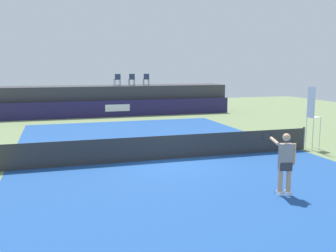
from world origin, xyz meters
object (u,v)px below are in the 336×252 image
spectator_chair_left (132,79)px  umpire_chair (312,113)px  net_post_far (303,138)px  tennis_player (285,161)px  spectator_chair_far_left (117,79)px  spectator_chair_center (146,79)px  tennis_ball (177,148)px

spectator_chair_left → umpire_chair: 16.13m
net_post_far → tennis_player: bearing=-131.1°
umpire_chair → tennis_player: (-4.67, -4.91, -0.63)m
net_post_far → tennis_player: 6.55m
spectator_chair_far_left → spectator_chair_left: 1.15m
spectator_chair_left → spectator_chair_center: (1.15, -0.05, 0.00)m
tennis_ball → net_post_far: bearing=-17.0°
umpire_chair → spectator_chair_far_left: bearing=111.7°
tennis_player → spectator_chair_left: bearing=90.7°
umpire_chair → tennis_ball: size_ratio=40.59×
spectator_chair_far_left → tennis_ball: (0.35, -13.57, -2.66)m
spectator_chair_center → net_post_far: (3.40, -15.26, -2.19)m
spectator_chair_far_left → net_post_far: size_ratio=0.89×
umpire_chair → tennis_ball: umpire_chair is taller
spectator_chair_center → umpire_chair: 15.77m
spectator_chair_far_left → spectator_chair_center: (2.29, 0.06, 0.00)m
umpire_chair → tennis_player: size_ratio=1.56×
tennis_player → tennis_ball: bearing=99.0°
spectator_chair_left → net_post_far: spectator_chair_left is taller
spectator_chair_left → tennis_player: spectator_chair_left is taller
umpire_chair → tennis_player: umpire_chair is taller
spectator_chair_far_left → umpire_chair: 16.42m
net_post_far → spectator_chair_far_left: bearing=110.5°
net_post_far → spectator_chair_left: bearing=106.5°
net_post_far → tennis_player: (-4.30, -4.93, 0.46)m
spectator_chair_left → tennis_player: size_ratio=0.50×
umpire_chair → net_post_far: 1.15m
tennis_player → tennis_ball: tennis_player is taller
umpire_chair → net_post_far: size_ratio=2.76×
spectator_chair_left → spectator_chair_center: size_ratio=1.00×
spectator_chair_center → spectator_chair_left: bearing=177.6°
spectator_chair_far_left → spectator_chair_center: size_ratio=1.00×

